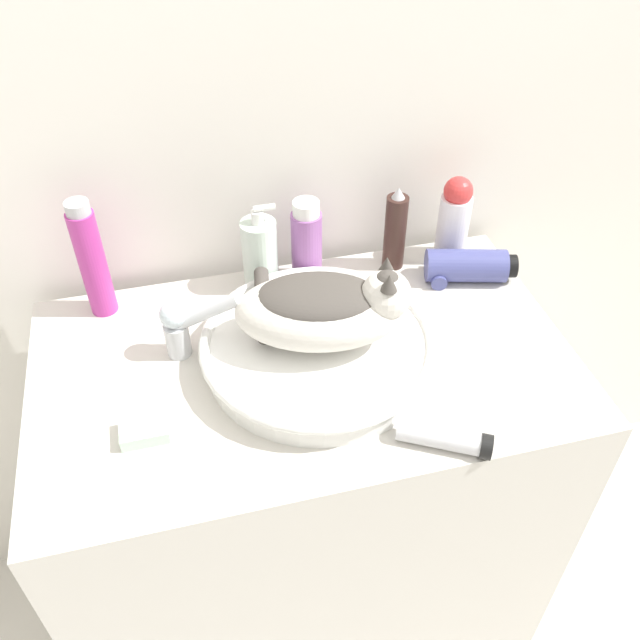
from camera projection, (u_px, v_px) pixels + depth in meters
name	position (u px, v px, depth m)	size (l,w,h in m)	color
wall_back	(260.00, 119.00, 1.25)	(8.00, 0.05, 2.40)	silver
vanity_counter	(307.00, 502.00, 1.51)	(0.96, 0.57, 0.90)	beige
sink_basin	(318.00, 347.00, 1.19)	(0.42, 0.42, 0.06)	white
cat	(324.00, 307.00, 1.13)	(0.31, 0.30, 0.15)	silver
faucet	(183.00, 324.00, 1.18)	(0.14, 0.07, 0.14)	silver
mouthwash_bottle	(307.00, 243.00, 1.33)	(0.06, 0.06, 0.18)	#93569E
shampoo_bottle_tall	(92.00, 260.00, 1.24)	(0.05, 0.05, 0.24)	#B2338C
lotion_bottle_white	(454.00, 219.00, 1.38)	(0.07, 0.07, 0.19)	silver
hairspray_can_black	(395.00, 231.00, 1.37)	(0.04, 0.04, 0.18)	#331E19
soap_pump_bottle	(260.00, 254.00, 1.32)	(0.07, 0.07, 0.19)	silver
cream_tube	(446.00, 439.00, 1.06)	(0.15, 0.10, 0.04)	silver
hair_dryer	(465.00, 266.00, 1.37)	(0.19, 0.11, 0.07)	#474C8C
soap_bar	(144.00, 430.00, 1.08)	(0.08, 0.06, 0.02)	silver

